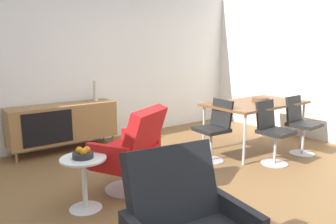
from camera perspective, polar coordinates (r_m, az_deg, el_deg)
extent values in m
plane|color=brown|center=(3.61, 3.63, -14.15)|extent=(8.32, 8.32, 0.00)
cube|color=white|center=(5.49, -14.55, 9.29)|extent=(6.80, 0.12, 2.80)
cube|color=olive|center=(5.14, -18.14, -1.82)|extent=(1.60, 0.44, 0.56)
cube|color=black|center=(4.84, -20.58, -2.74)|extent=(0.70, 0.01, 0.48)
cylinder|color=olive|center=(4.89, -25.45, -7.38)|extent=(0.03, 0.03, 0.16)
cylinder|color=olive|center=(5.36, -9.80, -4.88)|extent=(0.03, 0.03, 0.16)
cylinder|color=olive|center=(5.21, -26.26, -6.36)|extent=(0.03, 0.03, 0.16)
cylinder|color=olive|center=(5.65, -11.42, -4.10)|extent=(0.03, 0.03, 0.16)
cylinder|color=beige|center=(5.26, -12.82, 3.70)|extent=(0.07, 0.07, 0.33)
cube|color=brown|center=(5.11, 15.38, 1.50)|extent=(1.60, 0.90, 0.04)
cylinder|color=#B7B7BC|center=(4.40, 13.47, -4.85)|extent=(0.04, 0.04, 0.70)
cylinder|color=#B7B7BC|center=(5.57, 22.89, -2.11)|extent=(0.04, 0.04, 0.70)
cylinder|color=#B7B7BC|center=(4.91, 6.41, -2.97)|extent=(0.04, 0.04, 0.70)
cylinder|color=#B7B7BC|center=(5.98, 16.42, -0.83)|extent=(0.04, 0.04, 0.70)
cylinder|color=brown|center=(5.22, 16.21, 2.18)|extent=(0.26, 0.26, 0.06)
cube|color=black|center=(4.54, 18.75, -3.39)|extent=(0.42, 0.42, 0.05)
cube|color=black|center=(4.58, 16.99, -0.38)|extent=(0.38, 0.11, 0.38)
cylinder|color=#B7B7BC|center=(4.60, 18.56, -6.25)|extent=(0.04, 0.04, 0.42)
cylinder|color=#B7B7BC|center=(4.66, 18.41, -8.68)|extent=(0.36, 0.36, 0.01)
cube|color=black|center=(5.12, 23.13, -2.09)|extent=(0.42, 0.42, 0.05)
cube|color=black|center=(5.16, 21.54, 0.57)|extent=(0.38, 0.10, 0.38)
cylinder|color=#B7B7BC|center=(5.18, 22.93, -4.65)|extent=(0.04, 0.04, 0.42)
cylinder|color=#B7B7BC|center=(5.23, 22.76, -6.83)|extent=(0.36, 0.36, 0.01)
cube|color=black|center=(4.46, 7.77, -3.13)|extent=(0.43, 0.43, 0.05)
cube|color=black|center=(4.53, 9.56, -0.17)|extent=(0.12, 0.39, 0.38)
cylinder|color=#B7B7BC|center=(4.52, 7.69, -6.05)|extent=(0.04, 0.04, 0.42)
cylinder|color=#B7B7BC|center=(4.59, 7.63, -8.52)|extent=(0.36, 0.36, 0.01)
cube|color=red|center=(3.57, -7.52, -7.91)|extent=(0.79, 0.77, 0.20)
cube|color=red|center=(3.37, -4.19, -3.52)|extent=(0.66, 0.52, 0.51)
cube|color=red|center=(3.82, -4.89, -5.35)|extent=(0.29, 0.47, 0.28)
cube|color=red|center=(3.29, -10.66, -8.22)|extent=(0.29, 0.47, 0.28)
cylinder|color=#B7B7BC|center=(3.66, -7.42, -11.47)|extent=(0.06, 0.06, 0.28)
cylinder|color=#B7B7BC|center=(3.71, -7.37, -13.35)|extent=(0.48, 0.48, 0.02)
cube|color=#262628|center=(2.08, 0.66, -12.85)|extent=(0.63, 0.35, 0.51)
cube|color=#262628|center=(2.19, 11.93, -18.60)|extent=(0.13, 0.51, 0.28)
cylinder|color=white|center=(3.19, -14.90, -8.07)|extent=(0.44, 0.44, 0.02)
cylinder|color=white|center=(3.28, -14.67, -12.36)|extent=(0.05, 0.05, 0.50)
cone|color=white|center=(3.38, -14.46, -16.10)|extent=(0.32, 0.32, 0.02)
cylinder|color=#262628|center=(3.18, -14.93, -7.47)|extent=(0.20, 0.20, 0.05)
sphere|color=orange|center=(3.18, -14.30, -6.57)|extent=(0.07, 0.07, 0.07)
sphere|color=orange|center=(3.19, -15.55, -6.58)|extent=(0.07, 0.07, 0.07)
sphere|color=orange|center=(3.13, -14.88, -6.89)|extent=(0.07, 0.07, 0.07)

